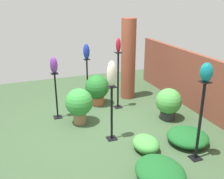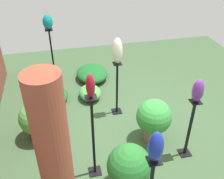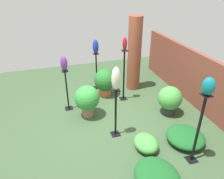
{
  "view_description": "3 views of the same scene",
  "coord_description": "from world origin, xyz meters",
  "views": [
    {
      "loc": [
        5.03,
        -1.58,
        2.84
      ],
      "look_at": [
        0.02,
        0.29,
        0.87
      ],
      "focal_mm": 42.0,
      "sensor_mm": 36.0,
      "label": 1
    },
    {
      "loc": [
        -3.68,
        1.14,
        3.46
      ],
      "look_at": [
        -0.16,
        0.34,
        1.07
      ],
      "focal_mm": 42.0,
      "sensor_mm": 36.0,
      "label": 2
    },
    {
      "loc": [
        4.3,
        -1.17,
        3.28
      ],
      "look_at": [
        -0.1,
        0.2,
        0.8
      ],
      "focal_mm": 35.0,
      "sensor_mm": 36.0,
      "label": 3
    }
  ],
  "objects": [
    {
      "name": "art_vase_cobalt",
      "position": [
        -1.8,
        0.22,
        1.36
      ],
      "size": [
        0.18,
        0.18,
        0.42
      ],
      "primitive_type": "ellipsoid",
      "color": "#192D9E",
      "rests_on": "pedestal_cobalt"
    },
    {
      "name": "pedestal_teal",
      "position": [
        1.75,
        1.27,
        0.69
      ],
      "size": [
        0.2,
        0.2,
        1.49
      ],
      "color": "black",
      "rests_on": "ground"
    },
    {
      "name": "foliage_bed_west",
      "position": [
        1.19,
        0.54,
        0.14
      ],
      "size": [
        0.61,
        0.49,
        0.28
      ],
      "primitive_type": "ellipsoid",
      "color": "#479942",
      "rests_on": "ground"
    },
    {
      "name": "pedestal_ivory",
      "position": [
        0.57,
        0.08,
        0.53
      ],
      "size": [
        0.2,
        0.2,
        1.16
      ],
      "color": "black",
      "rests_on": "ground"
    },
    {
      "name": "potted_plant_mid_right",
      "position": [
        -1.28,
        0.35,
        0.45
      ],
      "size": [
        0.64,
        0.64,
        0.82
      ],
      "color": "#B25B38",
      "rests_on": "ground"
    },
    {
      "name": "pedestal_ruby",
      "position": [
        -0.88,
        0.79,
        0.68
      ],
      "size": [
        0.2,
        0.2,
        1.48
      ],
      "color": "black",
      "rests_on": "ground"
    },
    {
      "name": "pedestal_cobalt",
      "position": [
        -1.8,
        0.22,
        0.52
      ],
      "size": [
        0.2,
        0.2,
        1.15
      ],
      "color": "black",
      "rests_on": "ground"
    },
    {
      "name": "art_vase_teal",
      "position": [
        1.75,
        1.27,
        1.64
      ],
      "size": [
        0.22,
        0.21,
        0.32
      ],
      "primitive_type": "ellipsoid",
      "color": "#0F727A",
      "rests_on": "pedestal_teal"
    },
    {
      "name": "pedestal_violet",
      "position": [
        -0.83,
        -0.81,
        0.51
      ],
      "size": [
        0.2,
        0.2,
        1.12
      ],
      "color": "black",
      "rests_on": "ground"
    },
    {
      "name": "art_vase_ruby",
      "position": [
        -0.88,
        0.79,
        1.66
      ],
      "size": [
        0.12,
        0.12,
        0.36
      ],
      "primitive_type": "ellipsoid",
      "color": "maroon",
      "rests_on": "pedestal_ruby"
    },
    {
      "name": "foliage_bed_center",
      "position": [
        2.03,
        0.36,
        0.15
      ],
      "size": [
        0.93,
        0.78,
        0.3
      ],
      "primitive_type": "ellipsoid",
      "color": "#195923",
      "rests_on": "ground"
    },
    {
      "name": "ground_plane",
      "position": [
        0.0,
        0.0,
        0.0
      ],
      "size": [
        8.0,
        8.0,
        0.0
      ],
      "primitive_type": "plane",
      "color": "#385133"
    },
    {
      "name": "brick_pillar",
      "position": [
        -1.48,
        1.33,
        1.12
      ],
      "size": [
        0.4,
        0.4,
        2.24
      ],
      "primitive_type": "cylinder",
      "color": "brown",
      "rests_on": "ground"
    },
    {
      "name": "foliage_bed_east",
      "position": [
        1.25,
        1.45,
        0.14
      ],
      "size": [
        0.85,
        0.82,
        0.27
      ],
      "primitive_type": "ellipsoid",
      "color": "#195923",
      "rests_on": "ground"
    },
    {
      "name": "brick_wall_back",
      "position": [
        0.0,
        2.58,
        0.73
      ],
      "size": [
        5.6,
        0.12,
        1.46
      ],
      "primitive_type": "cube",
      "color": "brown",
      "rests_on": "ground"
    },
    {
      "name": "potted_plant_front_right",
      "position": [
        0.16,
        1.67,
        0.42
      ],
      "size": [
        0.61,
        0.61,
        0.76
      ],
      "color": "#2D2D33",
      "rests_on": "ground"
    },
    {
      "name": "art_vase_violet",
      "position": [
        -0.83,
        -0.81,
        1.31
      ],
      "size": [
        0.17,
        0.17,
        0.39
      ],
      "primitive_type": "ellipsoid",
      "color": "#6B2D8C",
      "rests_on": "pedestal_violet"
    },
    {
      "name": "art_vase_ivory",
      "position": [
        0.57,
        0.08,
        1.41
      ],
      "size": [
        0.19,
        0.19,
        0.51
      ],
      "primitive_type": "ellipsoid",
      "color": "beige",
      "rests_on": "pedestal_ivory"
    },
    {
      "name": "potted_plant_mid_left",
      "position": [
        -0.36,
        -0.37,
        0.49
      ],
      "size": [
        0.63,
        0.63,
        0.84
      ],
      "color": "#936B4C",
      "rests_on": "ground"
    }
  ]
}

